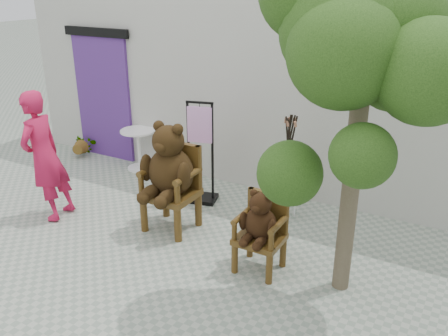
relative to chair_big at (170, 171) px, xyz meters
The scene contains 11 objects.
ground_plane 1.27m from the chair_big, 68.33° to the right, with size 60.00×60.00×0.00m, color gray.
back_wall 2.33m from the chair_big, 80.75° to the left, with size 9.00×1.00×3.00m, color #B8B7AC.
doorway 3.15m from the chair_big, 147.60° to the left, with size 1.40×0.11×2.33m.
chair_big is the anchor object (origin of this frame).
chair_small 1.48m from the chair_big, 11.56° to the right, with size 0.51×0.53×0.98m.
person 1.76m from the chair_big, 162.22° to the right, with size 0.64×0.42×1.76m, color #B91641.
cafe_table 2.27m from the chair_big, 139.73° to the left, with size 0.60×0.60×0.70m.
display_stand 0.94m from the chair_big, 96.75° to the left, with size 0.53×0.45×1.51m.
stool_bucket 1.60m from the chair_big, 40.91° to the left, with size 0.32×0.32×1.45m.
tree 2.96m from the chair_big, ahead, with size 1.95×1.52×3.45m.
potted_plant 3.42m from the chair_big, 154.53° to the left, with size 0.41×0.36×0.46m, color #18350E.
Camera 1 is at (3.00, -3.62, 3.11)m, focal length 38.00 mm.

